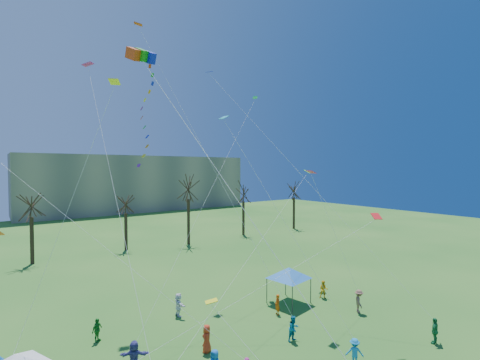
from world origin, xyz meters
TOP-DOWN VIEW (x-y plane):
  - distant_building at (22.00, 82.00)m, footprint 60.00×14.00m
  - bare_tree_row at (6.15, 36.54)m, footprint 70.50×7.90m
  - big_box_kite at (-3.70, 9.25)m, footprint 2.93×7.88m
  - canopy_tent_blue at (9.21, 10.75)m, footprint 4.09×4.09m
  - festival_crowd at (-1.04, 6.78)m, footprint 26.43×15.62m
  - small_kites_aloft at (1.22, 11.24)m, footprint 31.94×18.57m

SIDE VIEW (x-z plane):
  - festival_crowd at x=-1.04m, z-range -0.07..1.78m
  - canopy_tent_blue at x=9.21m, z-range 1.08..4.17m
  - bare_tree_row at x=6.15m, z-range 1.25..12.09m
  - distant_building at x=22.00m, z-range 0.00..15.00m
  - small_kites_aloft at x=1.22m, z-range -3.36..29.88m
  - big_box_kite at x=-3.70m, z-range 3.78..25.51m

